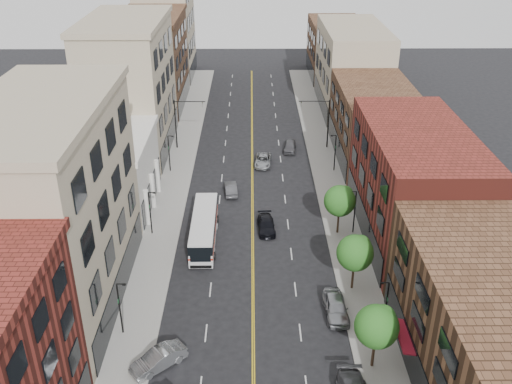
{
  "coord_description": "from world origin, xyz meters",
  "views": [
    {
      "loc": [
        -0.08,
        -29.35,
        32.8
      ],
      "look_at": [
        0.37,
        24.29,
        5.0
      ],
      "focal_mm": 40.0,
      "sensor_mm": 36.0,
      "label": 1
    }
  ],
  "objects_px": {
    "car_lane_a": "(266,225)",
    "car_lane_b": "(263,160)",
    "car_lane_behind": "(231,189)",
    "car_lane_c": "(290,146)",
    "car_angle_b": "(159,359)",
    "city_bus": "(204,227)",
    "car_parked_far": "(336,307)"
  },
  "relations": [
    {
      "from": "car_lane_behind",
      "to": "car_lane_a",
      "type": "relative_size",
      "value": 0.91
    },
    {
      "from": "car_lane_behind",
      "to": "car_angle_b",
      "type": "bearing_deg",
      "value": 75.28
    },
    {
      "from": "car_parked_far",
      "to": "car_lane_b",
      "type": "relative_size",
      "value": 1.02
    },
    {
      "from": "city_bus",
      "to": "car_lane_a",
      "type": "xyz_separation_m",
      "value": [
        6.67,
        2.04,
        -1.01
      ]
    },
    {
      "from": "car_angle_b",
      "to": "car_lane_behind",
      "type": "bearing_deg",
      "value": 130.75
    },
    {
      "from": "car_lane_behind",
      "to": "car_lane_b",
      "type": "relative_size",
      "value": 0.87
    },
    {
      "from": "city_bus",
      "to": "car_lane_a",
      "type": "bearing_deg",
      "value": 16.5
    },
    {
      "from": "car_parked_far",
      "to": "car_lane_behind",
      "type": "relative_size",
      "value": 1.18
    },
    {
      "from": "car_parked_far",
      "to": "car_lane_b",
      "type": "xyz_separation_m",
      "value": [
        -5.77,
        31.74,
        -0.17
      ]
    },
    {
      "from": "city_bus",
      "to": "car_lane_behind",
      "type": "xyz_separation_m",
      "value": [
        2.5,
        10.88,
        -0.99
      ]
    },
    {
      "from": "car_lane_b",
      "to": "car_lane_c",
      "type": "xyz_separation_m",
      "value": [
        4.0,
        4.87,
        0.06
      ]
    },
    {
      "from": "car_parked_far",
      "to": "car_lane_behind",
      "type": "bearing_deg",
      "value": 110.85
    },
    {
      "from": "city_bus",
      "to": "car_lane_c",
      "type": "height_order",
      "value": "city_bus"
    },
    {
      "from": "car_lane_behind",
      "to": "car_parked_far",
      "type": "bearing_deg",
      "value": 107.59
    },
    {
      "from": "city_bus",
      "to": "car_lane_a",
      "type": "height_order",
      "value": "city_bus"
    },
    {
      "from": "car_angle_b",
      "to": "car_lane_c",
      "type": "distance_m",
      "value": 44.69
    },
    {
      "from": "car_lane_a",
      "to": "car_lane_c",
      "type": "bearing_deg",
      "value": 76.09
    },
    {
      "from": "city_bus",
      "to": "car_parked_far",
      "type": "relative_size",
      "value": 2.3
    },
    {
      "from": "city_bus",
      "to": "car_lane_behind",
      "type": "relative_size",
      "value": 2.72
    },
    {
      "from": "car_parked_far",
      "to": "car_lane_a",
      "type": "relative_size",
      "value": 1.08
    },
    {
      "from": "car_parked_far",
      "to": "car_lane_a",
      "type": "xyz_separation_m",
      "value": [
        -5.77,
        14.37,
        -0.17
      ]
    },
    {
      "from": "car_parked_far",
      "to": "car_angle_b",
      "type": "bearing_deg",
      "value": -159.44
    },
    {
      "from": "car_lane_a",
      "to": "car_lane_b",
      "type": "bearing_deg",
      "value": 86.29
    },
    {
      "from": "car_lane_c",
      "to": "car_parked_far",
      "type": "bearing_deg",
      "value": -80.18
    },
    {
      "from": "car_lane_c",
      "to": "car_lane_behind",
      "type": "bearing_deg",
      "value": -114.34
    },
    {
      "from": "car_lane_a",
      "to": "car_lane_b",
      "type": "xyz_separation_m",
      "value": [
        0.0,
        17.36,
        0.01
      ]
    },
    {
      "from": "car_lane_behind",
      "to": "car_lane_c",
      "type": "relative_size",
      "value": 0.97
    },
    {
      "from": "city_bus",
      "to": "car_angle_b",
      "type": "xyz_separation_m",
      "value": [
        -2.23,
        -18.53,
        -0.91
      ]
    },
    {
      "from": "car_angle_b",
      "to": "car_lane_a",
      "type": "relative_size",
      "value": 1.01
    },
    {
      "from": "car_lane_behind",
      "to": "car_lane_c",
      "type": "height_order",
      "value": "car_lane_c"
    },
    {
      "from": "car_lane_behind",
      "to": "car_lane_b",
      "type": "xyz_separation_m",
      "value": [
        4.17,
        8.51,
        -0.02
      ]
    },
    {
      "from": "car_lane_behind",
      "to": "city_bus",
      "type": "bearing_deg",
      "value": 71.48
    }
  ]
}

